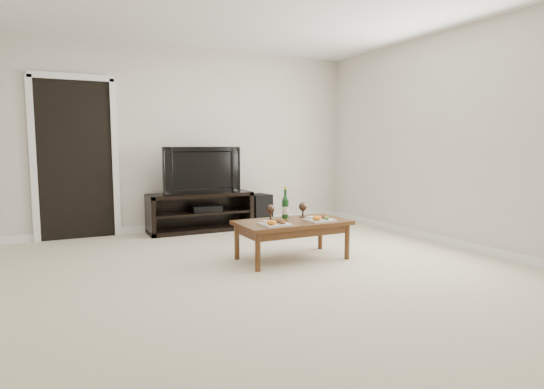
{
  "coord_description": "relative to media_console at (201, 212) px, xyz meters",
  "views": [
    {
      "loc": [
        -1.88,
        -3.68,
        1.24
      ],
      "look_at": [
        0.27,
        0.66,
        0.7
      ],
      "focal_mm": 30.0,
      "sensor_mm": 36.0,
      "label": 1
    }
  ],
  "objects": [
    {
      "name": "plate_right",
      "position": [
        0.67,
        -2.09,
        0.18
      ],
      "size": [
        0.27,
        0.27,
        0.07
      ],
      "primitive_type": "cube",
      "color": "white",
      "rests_on": "coffee_table"
    },
    {
      "name": "media_console",
      "position": [
        0.0,
        0.0,
        0.0
      ],
      "size": [
        1.47,
        0.45,
        0.55
      ],
      "primitive_type": "cube",
      "color": "black",
      "rests_on": "ground"
    },
    {
      "name": "av_receiver",
      "position": [
        0.1,
        -0.01,
        0.05
      ],
      "size": [
        0.45,
        0.37,
        0.08
      ],
      "primitive_type": "cube",
      "rotation": [
        0.0,
        0.0,
        -0.19
      ],
      "color": "black",
      "rests_on": "media_console"
    },
    {
      "name": "goblet_left",
      "position": [
        0.22,
        -1.81,
        0.23
      ],
      "size": [
        0.09,
        0.09,
        0.17
      ],
      "primitive_type": null,
      "color": "#39281F",
      "rests_on": "coffee_table"
    },
    {
      "name": "doorway",
      "position": [
        -1.59,
        0.24,
        0.75
      ],
      "size": [
        0.9,
        0.02,
        2.05
      ],
      "primitive_type": "cube",
      "color": "black",
      "rests_on": "ground"
    },
    {
      "name": "back_wall",
      "position": [
        -0.04,
        0.27,
        1.02
      ],
      "size": [
        5.0,
        0.04,
        2.6
      ],
      "primitive_type": "cube",
      "color": "silver",
      "rests_on": "ground"
    },
    {
      "name": "plate_left",
      "position": [
        0.12,
        -2.11,
        0.18
      ],
      "size": [
        0.27,
        0.27,
        0.07
      ],
      "primitive_type": "cube",
      "color": "white",
      "rests_on": "coffee_table"
    },
    {
      "name": "wine_bottle",
      "position": [
        0.42,
        -1.77,
        0.32
      ],
      "size": [
        0.07,
        0.07,
        0.35
      ],
      "primitive_type": "cylinder",
      "color": "#103D14",
      "rests_on": "coffee_table"
    },
    {
      "name": "subwoofer",
      "position": [
        0.91,
        0.01,
        -0.03
      ],
      "size": [
        0.38,
        0.38,
        0.48
      ],
      "primitive_type": "cube",
      "rotation": [
        0.0,
        0.0,
        0.21
      ],
      "color": "black",
      "rests_on": "ground"
    },
    {
      "name": "coffee_table",
      "position": [
        0.41,
        -1.97,
        -0.07
      ],
      "size": [
        1.19,
        0.66,
        0.42
      ],
      "primitive_type": "cube",
      "rotation": [
        0.0,
        0.0,
        0.01
      ],
      "color": "#533417",
      "rests_on": "ground"
    },
    {
      "name": "floor",
      "position": [
        -0.04,
        -2.5,
        -0.28
      ],
      "size": [
        5.5,
        5.5,
        0.0
      ],
      "primitive_type": "plane",
      "color": "beige",
      "rests_on": "ground"
    },
    {
      "name": "goblet_right",
      "position": [
        0.63,
        -1.81,
        0.23
      ],
      "size": [
        0.09,
        0.09,
        0.17
      ],
      "primitive_type": null,
      "color": "#39281F",
      "rests_on": "coffee_table"
    },
    {
      "name": "television",
      "position": [
        0.0,
        0.0,
        0.6
      ],
      "size": [
        1.14,
        0.24,
        0.65
      ],
      "primitive_type": "imported",
      "rotation": [
        0.0,
        0.0,
        0.08
      ],
      "color": "black",
      "rests_on": "media_console"
    }
  ]
}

